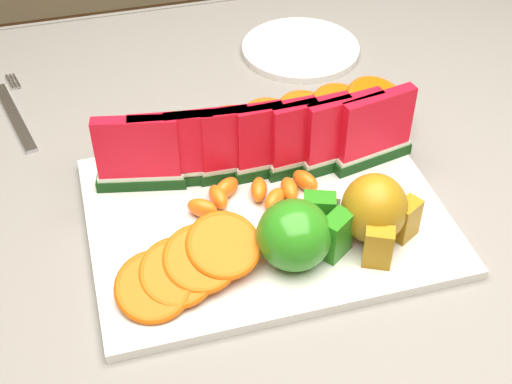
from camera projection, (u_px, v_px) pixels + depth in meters
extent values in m
cube|color=#492E1F|center=(252.00, 221.00, 0.85)|extent=(1.40, 0.90, 0.03)
cube|color=#492E1F|center=(496.00, 167.00, 1.51)|extent=(0.06, 0.06, 0.72)
cube|color=gray|center=(252.00, 209.00, 0.84)|extent=(1.52, 1.02, 0.01)
cube|color=gray|center=(177.00, 58.00, 1.27)|extent=(1.52, 0.01, 0.20)
cube|color=silver|center=(266.00, 215.00, 0.82)|extent=(0.40, 0.30, 0.01)
ellipsoid|color=#257C13|center=(294.00, 235.00, 0.74)|extent=(0.09, 0.09, 0.07)
cube|color=#257C13|center=(336.00, 236.00, 0.75)|extent=(0.04, 0.04, 0.05)
cube|color=beige|center=(341.00, 235.00, 0.75)|extent=(0.03, 0.02, 0.05)
cube|color=#257C13|center=(319.00, 215.00, 0.77)|extent=(0.04, 0.03, 0.05)
cube|color=beige|center=(324.00, 214.00, 0.77)|extent=(0.03, 0.02, 0.05)
ellipsoid|color=#AD7E12|center=(374.00, 209.00, 0.76)|extent=(0.08, 0.08, 0.08)
cube|color=#AD7E12|center=(378.00, 247.00, 0.74)|extent=(0.04, 0.03, 0.05)
cube|color=#AD7E12|center=(406.00, 220.00, 0.77)|extent=(0.04, 0.03, 0.05)
cylinder|color=silver|center=(301.00, 49.00, 1.09)|extent=(0.20, 0.20, 0.01)
cube|color=silver|center=(15.00, 117.00, 0.96)|extent=(0.05, 0.17, 0.00)
cube|color=silver|center=(10.00, 82.00, 1.03)|extent=(0.01, 0.04, 0.00)
cube|color=silver|center=(13.00, 82.00, 1.03)|extent=(0.01, 0.04, 0.00)
cube|color=silver|center=(17.00, 81.00, 1.03)|extent=(0.01, 0.04, 0.00)
cube|color=#10410D|center=(142.00, 182.00, 0.84)|extent=(0.11, 0.04, 0.01)
cube|color=silver|center=(141.00, 175.00, 0.83)|extent=(0.10, 0.04, 0.01)
cube|color=red|center=(137.00, 147.00, 0.81)|extent=(0.10, 0.04, 0.08)
cube|color=#10410D|center=(176.00, 178.00, 0.85)|extent=(0.11, 0.04, 0.01)
cube|color=silver|center=(175.00, 172.00, 0.84)|extent=(0.10, 0.03, 0.01)
cube|color=red|center=(172.00, 144.00, 0.81)|extent=(0.10, 0.03, 0.08)
cube|color=#10410D|center=(209.00, 174.00, 0.85)|extent=(0.11, 0.03, 0.01)
cube|color=silver|center=(209.00, 168.00, 0.84)|extent=(0.10, 0.03, 0.01)
cube|color=red|center=(207.00, 140.00, 0.82)|extent=(0.10, 0.02, 0.08)
cube|color=#10410D|center=(243.00, 171.00, 0.86)|extent=(0.11, 0.02, 0.01)
cube|color=silver|center=(243.00, 164.00, 0.85)|extent=(0.10, 0.02, 0.01)
cube|color=red|center=(242.00, 137.00, 0.82)|extent=(0.10, 0.02, 0.08)
cube|color=#10410D|center=(276.00, 167.00, 0.86)|extent=(0.11, 0.02, 0.01)
cube|color=silver|center=(276.00, 161.00, 0.85)|extent=(0.10, 0.02, 0.01)
cube|color=red|center=(276.00, 133.00, 0.83)|extent=(0.10, 0.02, 0.08)
cube|color=#10410D|center=(308.00, 164.00, 0.87)|extent=(0.11, 0.03, 0.01)
cube|color=silver|center=(308.00, 158.00, 0.86)|extent=(0.10, 0.03, 0.01)
cube|color=red|center=(310.00, 130.00, 0.83)|extent=(0.10, 0.02, 0.08)
cube|color=#10410D|center=(340.00, 161.00, 0.87)|extent=(0.11, 0.04, 0.01)
cube|color=silver|center=(341.00, 154.00, 0.86)|extent=(0.10, 0.03, 0.01)
cube|color=red|center=(344.00, 126.00, 0.84)|extent=(0.10, 0.03, 0.08)
cube|color=#10410D|center=(372.00, 157.00, 0.88)|extent=(0.11, 0.04, 0.01)
cube|color=silver|center=(373.00, 151.00, 0.87)|extent=(0.10, 0.04, 0.01)
cube|color=red|center=(377.00, 123.00, 0.84)|extent=(0.10, 0.04, 0.08)
cylinder|color=red|center=(153.00, 287.00, 0.71)|extent=(0.08, 0.08, 0.03)
torus|color=#C6530F|center=(153.00, 287.00, 0.71)|extent=(0.09, 0.09, 0.04)
cylinder|color=red|center=(177.00, 272.00, 0.72)|extent=(0.08, 0.08, 0.03)
torus|color=#C6530F|center=(177.00, 272.00, 0.72)|extent=(0.09, 0.08, 0.04)
cylinder|color=red|center=(201.00, 259.00, 0.73)|extent=(0.07, 0.07, 0.03)
torus|color=#C6530F|center=(201.00, 259.00, 0.73)|extent=(0.08, 0.08, 0.04)
cylinder|color=red|center=(223.00, 245.00, 0.73)|extent=(0.08, 0.08, 0.03)
torus|color=#C6530F|center=(223.00, 245.00, 0.73)|extent=(0.09, 0.09, 0.04)
cylinder|color=red|center=(158.00, 147.00, 0.88)|extent=(0.07, 0.07, 0.03)
torus|color=#C6530F|center=(158.00, 147.00, 0.88)|extent=(0.08, 0.08, 0.03)
cylinder|color=red|center=(196.00, 138.00, 0.89)|extent=(0.08, 0.08, 0.03)
torus|color=#C6530F|center=(196.00, 138.00, 0.89)|extent=(0.09, 0.09, 0.03)
cylinder|color=red|center=(234.00, 130.00, 0.89)|extent=(0.08, 0.08, 0.03)
torus|color=#C6530F|center=(234.00, 130.00, 0.89)|extent=(0.09, 0.09, 0.03)
cylinder|color=red|center=(270.00, 122.00, 0.90)|extent=(0.09, 0.09, 0.03)
torus|color=#C6530F|center=(270.00, 122.00, 0.90)|extent=(0.10, 0.10, 0.03)
cylinder|color=red|center=(306.00, 114.00, 0.91)|extent=(0.09, 0.09, 0.03)
torus|color=#C6530F|center=(306.00, 114.00, 0.91)|extent=(0.10, 0.10, 0.03)
cylinder|color=red|center=(342.00, 107.00, 0.92)|extent=(0.10, 0.09, 0.03)
torus|color=#C6530F|center=(342.00, 107.00, 0.92)|extent=(0.11, 0.11, 0.03)
cylinder|color=red|center=(377.00, 99.00, 0.92)|extent=(0.10, 0.10, 0.03)
torus|color=#C6530F|center=(377.00, 99.00, 0.92)|extent=(0.11, 0.11, 0.03)
ellipsoid|color=orange|center=(202.00, 208.00, 0.80)|extent=(0.04, 0.04, 0.02)
ellipsoid|color=orange|center=(218.00, 197.00, 0.81)|extent=(0.02, 0.04, 0.02)
ellipsoid|color=orange|center=(226.00, 188.00, 0.83)|extent=(0.04, 0.04, 0.02)
ellipsoid|color=orange|center=(259.00, 190.00, 0.82)|extent=(0.03, 0.04, 0.02)
ellipsoid|color=orange|center=(274.00, 200.00, 0.81)|extent=(0.04, 0.04, 0.02)
ellipsoid|color=orange|center=(289.00, 189.00, 0.82)|extent=(0.02, 0.04, 0.02)
ellipsoid|color=orange|center=(305.00, 181.00, 0.84)|extent=(0.03, 0.04, 0.02)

